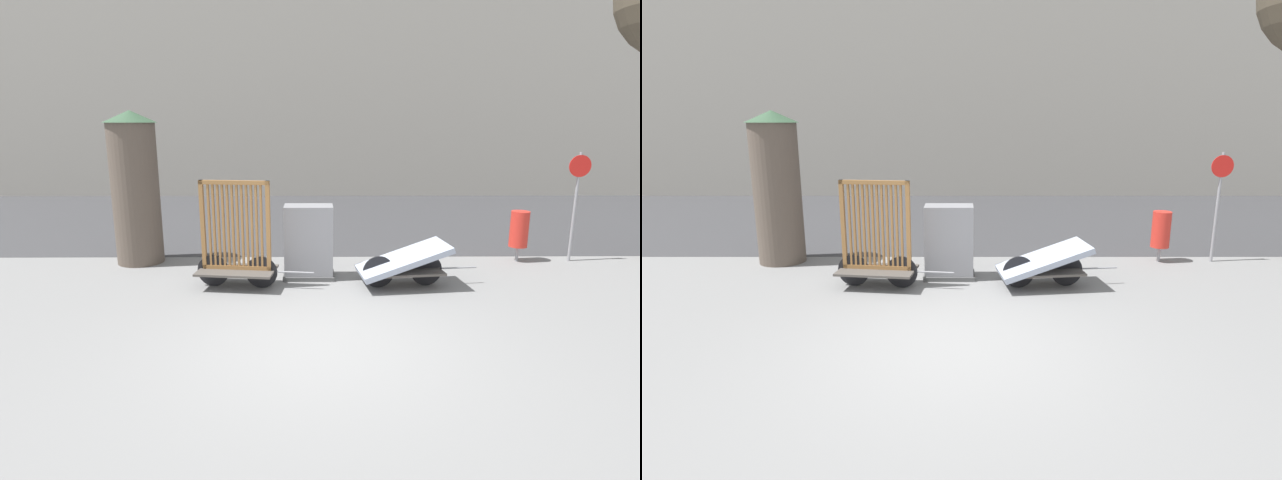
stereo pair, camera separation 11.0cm
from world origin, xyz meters
TOP-DOWN VIEW (x-y plane):
  - ground_plane at (0.00, 0.00)m, footprint 60.00×60.00m
  - road_strip at (0.00, 8.92)m, footprint 56.00×9.04m
  - building_facade at (0.00, 15.44)m, footprint 48.00×4.00m
  - bike_cart_with_bedframe at (-1.47, 2.40)m, footprint 2.09×0.95m
  - bike_cart_with_mattress at (1.48, 2.41)m, footprint 2.20×1.08m
  - utility_cabinet at (-0.21, 2.94)m, footprint 0.95×0.58m
  - trash_bin at (4.18, 4.05)m, footprint 0.37×0.37m
  - sign_post at (5.29, 4.04)m, footprint 0.45×0.06m
  - advertising_column at (-3.74, 4.05)m, footprint 1.05×1.05m

SIDE VIEW (x-z plane):
  - ground_plane at x=0.00m, z-range 0.00..0.00m
  - road_strip at x=0.00m, z-range 0.00..0.01m
  - bike_cart_with_mattress at x=1.48m, z-range 0.04..0.84m
  - utility_cabinet at x=-0.21m, z-range -0.04..1.34m
  - trash_bin at x=4.18m, z-range 0.15..1.22m
  - bike_cart_with_bedframe at x=-1.47m, z-range -0.27..1.64m
  - sign_post at x=5.29m, z-range 0.28..2.55m
  - advertising_column at x=-3.74m, z-range 0.03..3.12m
  - building_facade at x=0.00m, z-range 0.00..11.92m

